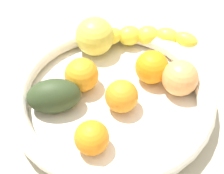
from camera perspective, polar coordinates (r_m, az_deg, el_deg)
name	(u,v)px	position (r cm, az deg, el deg)	size (l,w,h in cm)	color
kitchen_counter	(112,109)	(60.12, 0.00, -3.97)	(120.00, 120.00, 3.00)	#B2AB93
fruit_bowl	(112,95)	(57.00, 0.00, -1.45)	(36.12, 36.12, 4.95)	silver
banana_draped_left	(139,37)	(65.85, 4.83, 8.92)	(11.70, 22.20, 4.52)	yellow
orange_front	(122,96)	(54.21, 1.71, -1.65)	(5.71, 5.71, 5.71)	orange
orange_mid_left	(82,75)	(57.57, -5.42, 2.18)	(6.15, 6.15, 6.15)	orange
orange_mid_right	(152,67)	(59.10, 7.10, 3.52)	(6.20, 6.20, 6.20)	orange
orange_rear	(92,138)	(49.45, -3.63, -8.99)	(5.46, 5.46, 5.46)	orange
avocado_dark	(54,96)	(55.10, -10.26, -1.59)	(9.23, 5.69, 6.18)	#2F3F21
peach_blush	(180,78)	(57.78, 11.99, 1.59)	(6.50, 6.50, 6.50)	#F1A057
apple_yellow	(95,36)	(64.22, -3.09, 8.99)	(7.69, 7.69, 7.69)	#D7CD4A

